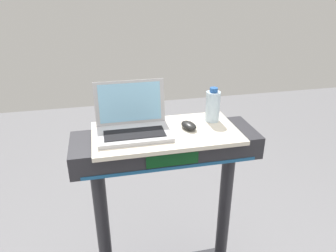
# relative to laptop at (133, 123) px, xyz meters

# --- Properties ---
(desk_board) EXTENTS (0.69, 0.37, 0.02)m
(desk_board) POSITION_rel_laptop_xyz_m (0.15, -0.02, -0.06)
(desk_board) COLOR beige
(desk_board) RESTS_ON treadmill_base
(laptop) EXTENTS (0.34, 0.25, 0.23)m
(laptop) POSITION_rel_laptop_xyz_m (0.00, 0.00, 0.00)
(laptop) COLOR #B7B7BC
(laptop) RESTS_ON desk_board
(computer_mouse) EXTENTS (0.09, 0.11, 0.03)m
(computer_mouse) POSITION_rel_laptop_xyz_m (0.27, -0.02, -0.03)
(computer_mouse) COLOR black
(computer_mouse) RESTS_ON desk_board
(water_bottle) EXTENTS (0.07, 0.07, 0.18)m
(water_bottle) POSITION_rel_laptop_xyz_m (0.41, 0.05, 0.03)
(water_bottle) COLOR silver
(water_bottle) RESTS_ON desk_board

